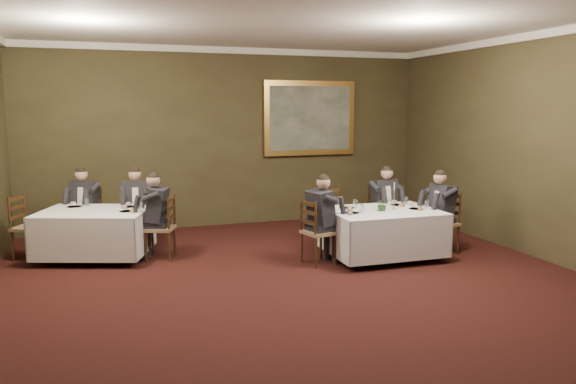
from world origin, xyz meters
TOP-DOWN VIEW (x-y plane):
  - ground at (0.00, 0.00)m, footprint 10.00×10.00m
  - ceiling at (0.00, 0.00)m, footprint 8.00×10.00m
  - back_wall at (0.00, 5.00)m, footprint 8.00×0.10m
  - crown_molding at (0.00, 0.00)m, footprint 8.00×10.00m
  - table_main at (1.68, 1.71)m, footprint 1.74×1.33m
  - table_second at (-2.60, 3.13)m, footprint 1.96×1.72m
  - chair_main_backleft at (1.23, 2.60)m, footprint 0.48×0.46m
  - chair_main_backright at (2.15, 2.58)m, footprint 0.47×0.45m
  - diner_main_backright at (2.15, 2.57)m, footprint 0.44×0.51m
  - chair_main_endleft at (0.59, 1.72)m, footprint 0.51×0.53m
  - diner_main_endleft at (0.61, 1.72)m, footprint 0.56×0.50m
  - chair_main_endright at (2.77, 1.69)m, footprint 0.47×0.48m
  - diner_main_endright at (2.75, 1.69)m, footprint 0.52×0.45m
  - chair_sec_backleft at (-2.74, 4.06)m, footprint 0.59×0.58m
  - diner_sec_backleft at (-2.74, 4.05)m, footprint 0.58×0.61m
  - chair_sec_backright at (-1.91, 3.78)m, footprint 0.51×0.49m
  - diner_sec_backright at (-1.91, 3.76)m, footprint 0.48×0.54m
  - chair_sec_endright at (-1.62, 2.78)m, footprint 0.55×0.56m
  - diner_sec_endright at (-1.63, 2.79)m, footprint 0.59×0.55m
  - chair_sec_endleft at (-3.58, 3.47)m, footprint 0.58×0.58m
  - centerpiece at (1.64, 1.66)m, footprint 0.22×0.19m
  - candlestick at (1.87, 1.72)m, footprint 0.06×0.06m
  - place_setting_table_main at (1.28, 2.10)m, footprint 0.33×0.31m
  - place_setting_table_second at (-2.85, 3.62)m, footprint 0.33×0.31m
  - painting at (1.68, 4.94)m, footprint 1.97×0.09m

SIDE VIEW (x-z plane):
  - ground at x=0.00m, z-range 0.00..0.00m
  - chair_main_backleft at x=1.23m, z-range -0.22..0.78m
  - chair_main_backright at x=2.15m, z-range -0.22..0.78m
  - chair_main_endleft at x=0.59m, z-range -0.22..0.78m
  - chair_main_endright at x=2.77m, z-range -0.22..0.78m
  - chair_sec_backleft at x=-2.74m, z-range -0.22..0.78m
  - chair_sec_backright at x=-1.91m, z-range -0.22..0.78m
  - chair_sec_endright at x=-1.62m, z-range -0.22..0.78m
  - chair_sec_endleft at x=-3.58m, z-range -0.22..0.78m
  - table_second at x=-2.60m, z-range 0.12..0.78m
  - table_main at x=1.68m, z-range 0.12..0.78m
  - diner_main_backright at x=2.15m, z-range -0.16..1.19m
  - diner_main_endleft at x=0.61m, z-range -0.16..1.19m
  - diner_main_endright at x=2.75m, z-range -0.16..1.19m
  - diner_sec_backleft at x=-2.74m, z-range -0.16..1.19m
  - diner_sec_backright at x=-1.91m, z-range -0.16..1.19m
  - diner_sec_endright at x=-1.63m, z-range -0.16..1.19m
  - place_setting_table_main at x=1.28m, z-range 0.73..0.87m
  - place_setting_table_second at x=-2.85m, z-range 0.73..0.87m
  - centerpiece at x=1.64m, z-range 0.77..1.00m
  - candlestick at x=1.87m, z-range 0.71..1.15m
  - back_wall at x=0.00m, z-range 0.00..3.50m
  - painting at x=1.68m, z-range 1.36..2.89m
  - crown_molding at x=0.00m, z-range 3.38..3.50m
  - ceiling at x=0.00m, z-range 3.45..3.55m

